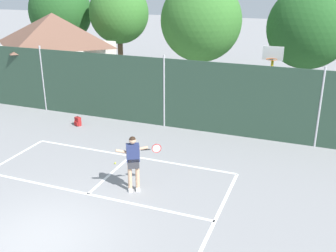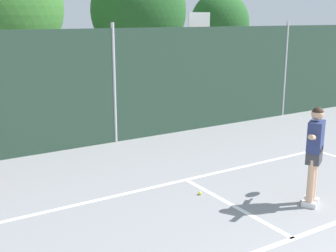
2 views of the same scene
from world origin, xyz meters
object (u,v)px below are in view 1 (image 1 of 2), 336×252
Objects in this scene: tennis_player at (133,159)px; tennis_ball at (115,163)px; backpack_red at (78,122)px; basketball_hoop at (271,74)px.

tennis_player is 2.34m from tennis_ball.
tennis_player is 28.10× the size of tennis_ball.
tennis_player is 4.01× the size of backpack_red.
tennis_ball is 4.55m from backpack_red.
basketball_hoop reaches higher than tennis_player.
basketball_hoop reaches higher than tennis_ball.
backpack_red is at bearing 138.59° from tennis_player.
tennis_player is at bearing -111.10° from basketball_hoop.
tennis_ball is (-4.53, -6.44, -2.28)m from basketball_hoop.
basketball_hoop is 1.91× the size of tennis_player.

